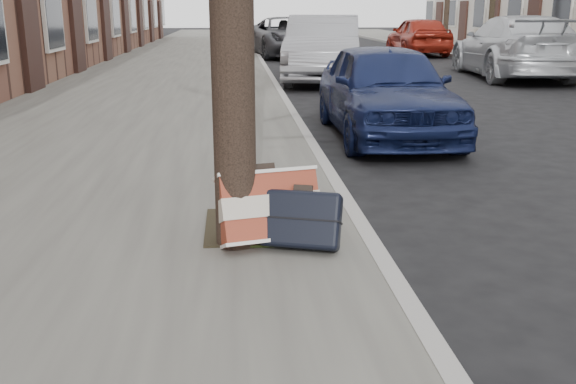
{
  "coord_description": "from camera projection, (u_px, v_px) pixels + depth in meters",
  "views": [
    {
      "loc": [
        -2.2,
        -3.35,
        1.69
      ],
      "look_at": [
        -1.84,
        0.8,
        0.5
      ],
      "focal_mm": 40.0,
      "sensor_mm": 36.0,
      "label": 1
    }
  ],
  "objects": [
    {
      "name": "near_sidewalk",
      "position": [
        178.0,
        70.0,
        17.9
      ],
      "size": [
        5.0,
        70.0,
        0.12
      ],
      "primitive_type": "cube",
      "color": "slate",
      "rests_on": "ground"
    },
    {
      "name": "far_sidewalk",
      "position": [
        573.0,
        67.0,
        18.85
      ],
      "size": [
        4.0,
        70.0,
        0.12
      ],
      "primitive_type": "cube",
      "color": "slate",
      "rests_on": "ground"
    },
    {
      "name": "dirt_patch",
      "position": [
        263.0,
        225.0,
        4.8
      ],
      "size": [
        0.85,
        0.85,
        0.02
      ],
      "primitive_type": "cube",
      "color": "black",
      "rests_on": "near_sidewalk"
    },
    {
      "name": "suitcase_red",
      "position": [
        269.0,
        207.0,
        4.38
      ],
      "size": [
        0.74,
        0.52,
        0.52
      ],
      "primitive_type": "cube",
      "rotation": [
        -0.42,
        0.0,
        0.23
      ],
      "color": "maroon",
      "rests_on": "near_sidewalk"
    },
    {
      "name": "suitcase_navy",
      "position": [
        301.0,
        219.0,
        4.3
      ],
      "size": [
        0.61,
        0.46,
        0.42
      ],
      "primitive_type": "cube",
      "rotation": [
        -0.42,
        0.0,
        -0.3
      ],
      "color": "black",
      "rests_on": "near_sidewalk"
    },
    {
      "name": "car_near_front",
      "position": [
        385.0,
        90.0,
        8.66
      ],
      "size": [
        1.52,
        3.75,
        1.28
      ],
      "primitive_type": "imported",
      "rotation": [
        0.0,
        0.0,
        -0.0
      ],
      "color": "#131C43",
      "rests_on": "ground"
    },
    {
      "name": "car_near_mid",
      "position": [
        323.0,
        49.0,
        15.35
      ],
      "size": [
        2.4,
        4.94,
        1.56
      ],
      "primitive_type": "imported",
      "rotation": [
        0.0,
        0.0,
        -0.16
      ],
      "color": "#999AA0",
      "rests_on": "ground"
    },
    {
      "name": "car_near_back",
      "position": [
        287.0,
        37.0,
        23.34
      ],
      "size": [
        3.14,
        5.44,
        1.43
      ],
      "primitive_type": "imported",
      "rotation": [
        0.0,
        0.0,
        0.16
      ],
      "color": "#3A3A3F",
      "rests_on": "ground"
    },
    {
      "name": "car_far_front",
      "position": [
        515.0,
        47.0,
        16.11
      ],
      "size": [
        2.71,
        5.53,
        1.55
      ],
      "primitive_type": "imported",
      "rotation": [
        0.0,
        0.0,
        3.04
      ],
      "color": "#B7BBC0",
      "rests_on": "ground"
    },
    {
      "name": "car_far_back",
      "position": [
        418.0,
        36.0,
        24.2
      ],
      "size": [
        1.76,
        4.27,
        1.45
      ],
      "primitive_type": "imported",
      "rotation": [
        0.0,
        0.0,
        3.13
      ],
      "color": "maroon",
      "rests_on": "ground"
    }
  ]
}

